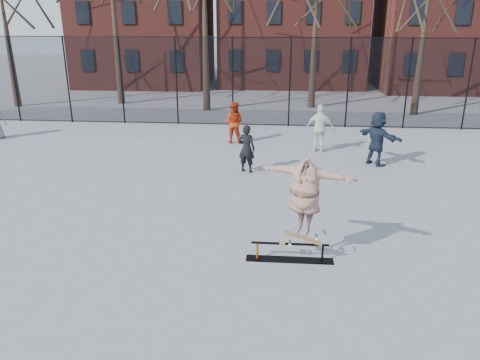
# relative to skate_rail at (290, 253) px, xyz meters

# --- Properties ---
(ground) EXTENTS (100.00, 100.00, 0.00)m
(ground) POSITION_rel_skate_rail_xyz_m (-1.06, -0.39, -0.16)
(ground) COLOR slate
(skate_rail) EXTENTS (1.85, 0.28, 0.41)m
(skate_rail) POSITION_rel_skate_rail_xyz_m (0.00, 0.00, 0.00)
(skate_rail) COLOR black
(skate_rail) RESTS_ON ground
(skateboard) EXTENTS (0.88, 0.21, 0.10)m
(skateboard) POSITION_rel_skate_rail_xyz_m (0.26, 0.00, 0.30)
(skateboard) COLOR #95603B
(skateboard) RESTS_ON skate_rail
(skater) EXTENTS (2.08, 1.15, 1.63)m
(skater) POSITION_rel_skate_rail_xyz_m (0.26, 0.00, 1.17)
(skater) COLOR #643586
(skater) RESTS_ON skateboard
(bystander_black) EXTENTS (0.67, 0.54, 1.58)m
(bystander_black) POSITION_rel_skate_rail_xyz_m (-1.33, 5.82, 0.63)
(bystander_black) COLOR black
(bystander_black) RESTS_ON ground
(bystander_red) EXTENTS (0.91, 0.77, 1.67)m
(bystander_red) POSITION_rel_skate_rail_xyz_m (-2.10, 9.46, 0.67)
(bystander_red) COLOR #A82B0E
(bystander_red) RESTS_ON ground
(bystander_white) EXTENTS (1.13, 0.70, 1.80)m
(bystander_white) POSITION_rel_skate_rail_xyz_m (1.23, 8.41, 0.74)
(bystander_white) COLOR silver
(bystander_white) RESTS_ON ground
(bystander_navy) EXTENTS (1.55, 1.66, 1.86)m
(bystander_navy) POSITION_rel_skate_rail_xyz_m (3.05, 6.95, 0.77)
(bystander_navy) COLOR #1B2837
(bystander_navy) RESTS_ON ground
(fence) EXTENTS (34.03, 0.07, 4.00)m
(fence) POSITION_rel_skate_rail_xyz_m (-1.07, 12.61, 1.90)
(fence) COLOR black
(fence) RESTS_ON ground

